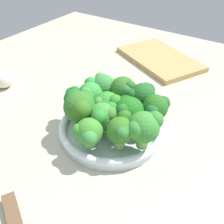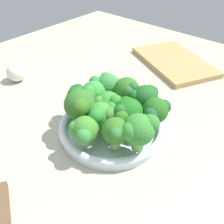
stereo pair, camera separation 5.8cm
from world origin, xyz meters
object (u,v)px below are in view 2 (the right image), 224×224
object	(u,v)px
broccoli_floret_2	(145,97)
broccoli_floret_4	(81,105)
broccoli_floret_6	(156,111)
broccoli_floret_12	(102,115)
broccoli_floret_0	(84,131)
garlic_bulb	(16,72)
broccoli_floret_8	(77,96)
broccoli_floret_9	(109,85)
broccoli_floret_7	(94,92)
broccoli_floret_11	(139,130)
broccoli_floret_5	(126,113)
broccoli_floret_3	(116,132)
broccoli_floret_10	(127,91)
bowl	(112,128)
broccoli_floret_1	(108,104)
cutting_board	(174,62)

from	to	relation	value
broccoli_floret_2	broccoli_floret_4	bearing A→B (deg)	54.50
broccoli_floret_6	broccoli_floret_12	xyz separation A→B (cm)	(7.75, 7.80, -0.48)
broccoli_floret_0	garlic_bulb	distance (cm)	37.93
broccoli_floret_8	broccoli_floret_9	size ratio (longest dim) A/B	0.86
broccoli_floret_7	broccoli_floret_8	distance (cm)	3.93
broccoli_floret_9	broccoli_floret_11	size ratio (longest dim) A/B	0.92
broccoli_floret_4	broccoli_floret_12	world-z (taller)	broccoli_floret_4
broccoli_floret_12	garlic_bulb	distance (cm)	37.08
broccoli_floret_5	broccoli_floret_9	size ratio (longest dim) A/B	1.03
broccoli_floret_11	garlic_bulb	distance (cm)	45.93
broccoli_floret_3	broccoli_floret_7	bearing A→B (deg)	-29.79
broccoli_floret_8	broccoli_floret_10	distance (cm)	11.52
broccoli_floret_4	broccoli_floret_6	distance (cm)	15.63
broccoli_floret_6	broccoli_floret_12	distance (cm)	11.01
broccoli_floret_6	broccoli_floret_9	size ratio (longest dim) A/B	1.00
bowl	broccoli_floret_6	xyz separation A→B (cm)	(-7.87, -4.68, 5.92)
bowl	broccoli_floret_6	bearing A→B (deg)	-149.28
broccoli_floret_9	broccoli_floret_0	bearing A→B (deg)	113.87
bowl	broccoli_floret_5	distance (cm)	6.71
broccoli_floret_0	broccoli_floret_9	world-z (taller)	broccoli_floret_9
broccoli_floret_8	broccoli_floret_12	bearing A→B (deg)	169.59
broccoli_floret_9	broccoli_floret_1	bearing A→B (deg)	130.66
broccoli_floret_1	broccoli_floret_2	distance (cm)	8.30
broccoli_floret_10	broccoli_floret_7	bearing A→B (deg)	40.38
broccoli_floret_0	broccoli_floret_10	xyz separation A→B (cm)	(1.65, -15.57, 1.05)
broccoli_floret_0	broccoli_floret_11	bearing A→B (deg)	-146.35
broccoli_floret_7	cutting_board	size ratio (longest dim) A/B	0.25
garlic_bulb	broccoli_floret_0	bearing A→B (deg)	167.26
broccoli_floret_8	garlic_bulb	size ratio (longest dim) A/B	1.15
broccoli_floret_0	cutting_board	size ratio (longest dim) A/B	0.22
broccoli_floret_6	bowl	bearing A→B (deg)	30.72
garlic_bulb	broccoli_floret_9	bearing A→B (deg)	-168.32
broccoli_floret_2	broccoli_floret_3	world-z (taller)	broccoli_floret_2
broccoli_floret_1	broccoli_floret_9	world-z (taller)	broccoli_floret_9
bowl	broccoli_floret_0	xyz separation A→B (cm)	(-0.22, 8.54, 4.88)
broccoli_floret_0	broccoli_floret_4	bearing A→B (deg)	-39.81
broccoli_floret_3	broccoli_floret_9	size ratio (longest dim) A/B	0.93
broccoli_floret_2	broccoli_floret_11	world-z (taller)	broccoli_floret_11
broccoli_floret_12	broccoli_floret_3	bearing A→B (deg)	157.42
broccoli_floret_8	broccoli_floret_10	xyz separation A→B (cm)	(-7.82, -8.43, 0.59)
broccoli_floret_1	broccoli_floret_2	world-z (taller)	broccoli_floret_2
broccoli_floret_1	cutting_board	bearing A→B (deg)	-81.64
broccoli_floret_7	broccoli_floret_10	bearing A→B (deg)	-139.62
bowl	cutting_board	size ratio (longest dim) A/B	0.85
garlic_bulb	broccoli_floret_7	bearing A→B (deg)	-175.64
broccoli_floret_8	broccoli_floret_11	bearing A→B (deg)	175.90
broccoli_floret_7	cutting_board	distance (cm)	37.83
broccoli_floret_11	cutting_board	bearing A→B (deg)	-68.85
bowl	broccoli_floret_4	size ratio (longest dim) A/B	2.90
broccoli_floret_9	broccoli_floret_10	bearing A→B (deg)	-168.63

